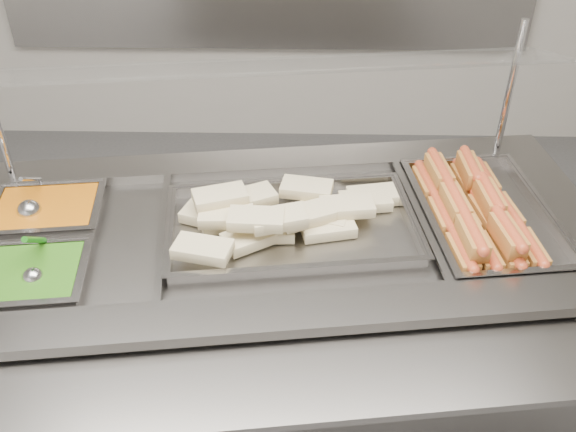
{
  "coord_description": "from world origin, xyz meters",
  "views": [
    {
      "loc": [
        0.2,
        -1.18,
        2.03
      ],
      "look_at": [
        0.16,
        0.3,
        0.94
      ],
      "focal_mm": 40.0,
      "sensor_mm": 36.0,
      "label": 1
    }
  ],
  "objects_px": {
    "ladle": "(30,209)",
    "serving_spoon": "(34,271)",
    "pan_hotdogs": "(483,222)",
    "steam_counter": "(273,335)",
    "pan_wraps": "(291,230)",
    "sneeze_guard": "(262,70)"
  },
  "relations": [
    {
      "from": "steam_counter",
      "to": "sneeze_guard",
      "type": "relative_size",
      "value": 1.18
    },
    {
      "from": "pan_hotdogs",
      "to": "sneeze_guard",
      "type": "bearing_deg",
      "value": 167.97
    },
    {
      "from": "sneeze_guard",
      "to": "pan_wraps",
      "type": "height_order",
      "value": "sneeze_guard"
    },
    {
      "from": "steam_counter",
      "to": "pan_hotdogs",
      "type": "height_order",
      "value": "pan_hotdogs"
    },
    {
      "from": "pan_hotdogs",
      "to": "serving_spoon",
      "type": "distance_m",
      "value": 1.28
    },
    {
      "from": "steam_counter",
      "to": "ladle",
      "type": "distance_m",
      "value": 0.85
    },
    {
      "from": "pan_hotdogs",
      "to": "pan_wraps",
      "type": "height_order",
      "value": "same"
    },
    {
      "from": "steam_counter",
      "to": "pan_wraps",
      "type": "relative_size",
      "value": 2.72
    },
    {
      "from": "ladle",
      "to": "serving_spoon",
      "type": "height_order",
      "value": "ladle"
    },
    {
      "from": "steam_counter",
      "to": "pan_hotdogs",
      "type": "bearing_deg",
      "value": 7.25
    },
    {
      "from": "pan_wraps",
      "to": "serving_spoon",
      "type": "distance_m",
      "value": 0.71
    },
    {
      "from": "steam_counter",
      "to": "ladle",
      "type": "height_order",
      "value": "ladle"
    },
    {
      "from": "pan_wraps",
      "to": "pan_hotdogs",
      "type": "bearing_deg",
      "value": 7.25
    },
    {
      "from": "pan_hotdogs",
      "to": "pan_wraps",
      "type": "distance_m",
      "value": 0.58
    },
    {
      "from": "pan_hotdogs",
      "to": "ladle",
      "type": "distance_m",
      "value": 1.35
    },
    {
      "from": "steam_counter",
      "to": "sneeze_guard",
      "type": "height_order",
      "value": "sneeze_guard"
    },
    {
      "from": "pan_hotdogs",
      "to": "pan_wraps",
      "type": "xyz_separation_m",
      "value": [
        -0.57,
        -0.07,
        0.02
      ]
    },
    {
      "from": "sneeze_guard",
      "to": "steam_counter",
      "type": "bearing_deg",
      "value": -82.75
    },
    {
      "from": "serving_spoon",
      "to": "pan_hotdogs",
      "type": "bearing_deg",
      "value": 14.14
    },
    {
      "from": "steam_counter",
      "to": "pan_wraps",
      "type": "height_order",
      "value": "pan_wraps"
    },
    {
      "from": "sneeze_guard",
      "to": "serving_spoon",
      "type": "xyz_separation_m",
      "value": [
        -0.58,
        -0.45,
        -0.36
      ]
    },
    {
      "from": "pan_wraps",
      "to": "sneeze_guard",
      "type": "bearing_deg",
      "value": 112.6
    }
  ]
}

